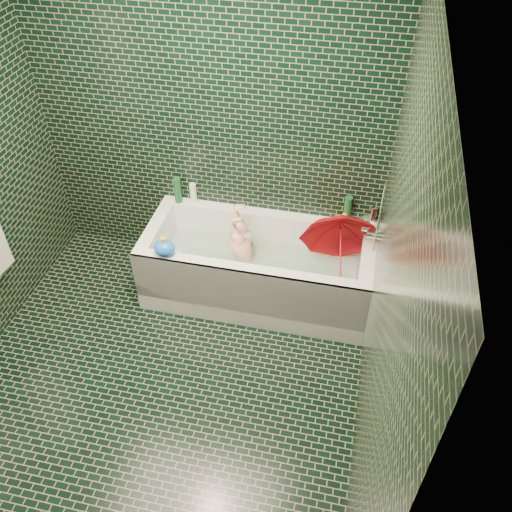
% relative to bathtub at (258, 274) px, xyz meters
% --- Properties ---
extents(floor, '(2.80, 2.80, 0.00)m').
position_rel_bathtub_xyz_m(floor, '(-0.45, -1.01, -0.21)').
color(floor, black).
rests_on(floor, ground).
extents(wall_back, '(2.80, 0.00, 2.80)m').
position_rel_bathtub_xyz_m(wall_back, '(-0.45, 0.39, 1.04)').
color(wall_back, black).
rests_on(wall_back, floor).
extents(wall_right, '(0.00, 2.80, 2.80)m').
position_rel_bathtub_xyz_m(wall_right, '(0.85, -1.01, 1.04)').
color(wall_right, black).
rests_on(wall_right, floor).
extents(bathtub, '(1.70, 0.75, 0.55)m').
position_rel_bathtub_xyz_m(bathtub, '(0.00, 0.00, 0.00)').
color(bathtub, white).
rests_on(bathtub, floor).
extents(bath_mat, '(1.35, 0.47, 0.01)m').
position_rel_bathtub_xyz_m(bath_mat, '(0.00, 0.02, -0.06)').
color(bath_mat, '#46C828').
rests_on(bath_mat, bathtub).
extents(water, '(1.48, 0.53, 0.00)m').
position_rel_bathtub_xyz_m(water, '(0.00, 0.02, 0.09)').
color(water, silver).
rests_on(water, bathtub).
extents(faucet, '(0.18, 0.19, 0.55)m').
position_rel_bathtub_xyz_m(faucet, '(0.81, 0.01, 0.56)').
color(faucet, silver).
rests_on(faucet, wall_right).
extents(child, '(0.89, 0.35, 0.32)m').
position_rel_bathtub_xyz_m(child, '(-0.11, 0.06, 0.10)').
color(child, '#ECAE94').
rests_on(child, bathtub).
extents(umbrella, '(0.78, 0.73, 0.85)m').
position_rel_bathtub_xyz_m(umbrella, '(0.60, 0.04, 0.32)').
color(umbrella, red).
rests_on(umbrella, bathtub).
extents(soap_bottle_a, '(0.11, 0.11, 0.23)m').
position_rel_bathtub_xyz_m(soap_bottle_a, '(0.80, 0.31, 0.34)').
color(soap_bottle_a, white).
rests_on(soap_bottle_a, bathtub).
extents(soap_bottle_b, '(0.11, 0.11, 0.19)m').
position_rel_bathtub_xyz_m(soap_bottle_b, '(0.79, 0.35, 0.34)').
color(soap_bottle_b, '#4E1C69').
rests_on(soap_bottle_b, bathtub).
extents(soap_bottle_c, '(0.14, 0.14, 0.17)m').
position_rel_bathtub_xyz_m(soap_bottle_c, '(0.77, 0.34, 0.34)').
color(soap_bottle_c, '#164D23').
rests_on(soap_bottle_c, bathtub).
extents(bottle_right_tall, '(0.07, 0.07, 0.22)m').
position_rel_bathtub_xyz_m(bottle_right_tall, '(0.61, 0.36, 0.45)').
color(bottle_right_tall, '#164D23').
rests_on(bottle_right_tall, bathtub).
extents(bottle_right_pump, '(0.06, 0.06, 0.16)m').
position_rel_bathtub_xyz_m(bottle_right_pump, '(0.80, 0.36, 0.42)').
color(bottle_right_pump, silver).
rests_on(bottle_right_pump, bathtub).
extents(bottle_left_tall, '(0.06, 0.06, 0.21)m').
position_rel_bathtub_xyz_m(bottle_left_tall, '(-0.71, 0.33, 0.45)').
color(bottle_left_tall, '#164D23').
rests_on(bottle_left_tall, bathtub).
extents(bottle_left_short, '(0.07, 0.07, 0.16)m').
position_rel_bathtub_xyz_m(bottle_left_short, '(-0.60, 0.36, 0.42)').
color(bottle_left_short, white).
rests_on(bottle_left_short, bathtub).
extents(rubber_duck, '(0.12, 0.08, 0.10)m').
position_rel_bathtub_xyz_m(rubber_duck, '(0.56, 0.33, 0.38)').
color(rubber_duck, gold).
rests_on(rubber_duck, bathtub).
extents(bath_toy, '(0.18, 0.17, 0.15)m').
position_rel_bathtub_xyz_m(bath_toy, '(-0.60, -0.30, 0.40)').
color(bath_toy, blue).
rests_on(bath_toy, bathtub).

